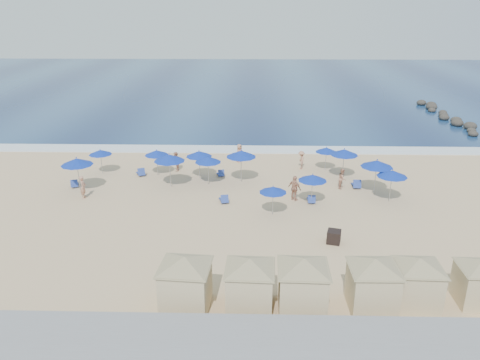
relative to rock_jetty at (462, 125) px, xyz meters
The scene contains 37 objects.
ground 34.59m from the rock_jetty, 133.95° to the right, with size 160.00×160.00×0.00m, color #D2B185.
ocean 38.50m from the rock_jetty, 128.58° to the left, with size 160.00×80.00×0.06m, color #0E2551.
surf_line 25.79m from the rock_jetty, 158.61° to the right, with size 160.00×2.50×0.08m, color white.
seawall 45.29m from the rock_jetty, 122.01° to the right, with size 160.00×6.10×1.22m.
rock_jetty is the anchor object (origin of this frame).
trash_bin 34.24m from the rock_jetty, 124.28° to the right, with size 0.78×0.78×0.78m, color black.
cabana_0 44.24m from the rock_jetty, 128.05° to the right, with size 4.71×4.71×2.96m.
cabana_1 42.45m from the rock_jetty, 124.91° to the right, with size 4.58×4.58×2.87m.
cabana_2 41.14m from the rock_jetty, 122.08° to the right, with size 4.72×4.72×2.96m.
cabana_3 39.33m from the rock_jetty, 118.22° to the right, with size 4.57×4.57×2.87m.
cabana_4 38.11m from the rock_jetty, 115.59° to the right, with size 4.39×4.39×2.75m.
cabana_5 36.70m from the rock_jetty, 111.54° to the right, with size 4.08×4.08×2.56m.
umbrella_0 40.38m from the rock_jetty, 155.84° to the right, with size 1.90×1.90×2.16m.
umbrella_1 42.62m from the rock_jetty, 151.26° to the right, with size 2.39×2.39×2.72m.
umbrella_2 36.21m from the rock_jetty, 152.42° to the right, with size 1.97×1.97×2.24m.
umbrella_3 36.25m from the rock_jetty, 147.56° to the right, with size 2.41×2.41×2.74m.
umbrella_4 33.44m from the rock_jetty, 148.52° to the right, with size 2.12×2.12×2.41m.
umbrella_5 33.43m from the rock_jetty, 145.87° to the right, with size 2.07×2.07×2.35m.
umbrella_6 33.42m from the rock_jetty, 133.04° to the right, with size 1.86×1.86×2.12m.
umbrella_7 31.01m from the rock_jetty, 144.06° to the right, with size 2.38×2.38×2.71m.
umbrella_8 30.14m from the rock_jetty, 131.51° to the right, with size 2.04×2.04×2.32m.
umbrella_9 24.03m from the rock_jetty, 134.40° to the right, with size 2.25×2.25×2.56m.
umbrella_10 25.34m from the rock_jetty, 126.31° to the right, with size 2.39×2.39×2.72m.
umbrella_11 26.17m from the rock_jetty, 123.03° to the right, with size 2.17×2.17×2.47m.
umbrella_12 23.49m from the rock_jetty, 139.71° to the right, with size 1.84×1.84×2.09m.
beach_chair_0 42.83m from the rock_jetty, 152.77° to the right, with size 0.92×1.34×0.68m.
beach_chair_1 37.49m from the rock_jetty, 153.25° to the right, with size 1.04×1.43×0.72m.
beach_chair_2 31.66m from the rock_jetty, 147.80° to the right, with size 0.76×1.23×0.63m.
beach_chair_3 34.45m from the rock_jetty, 139.53° to the right, with size 0.81×1.33×0.68m.
beach_chair_4 29.84m from the rock_jetty, 131.84° to the right, with size 0.59×1.24×0.67m.
beach_chair_5 25.04m from the rock_jetty, 129.88° to the right, with size 0.70×1.40×0.75m.
beachgoer_0 42.59m from the rock_jetty, 149.14° to the right, with size 0.63×0.41×1.72m, color tan.
beachgoer_1 34.47m from the rock_jetty, 152.94° to the right, with size 0.80×0.63×1.66m, color tan.
beachgoer_2 30.39m from the rock_jetty, 134.00° to the right, with size 1.09×0.45×1.86m, color tan.
beachgoer_3 24.90m from the rock_jetty, 143.27° to the right, with size 1.03×0.59×1.60m, color tan.
beachgoer_4 28.50m from the rock_jetty, 152.76° to the right, with size 0.79×0.52×1.62m, color tan.
beachgoer_5 25.88m from the rock_jetty, 131.65° to the right, with size 0.76×0.59×1.57m, color tan.
Camera 1 is at (-0.26, -28.44, 13.43)m, focal length 35.00 mm.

